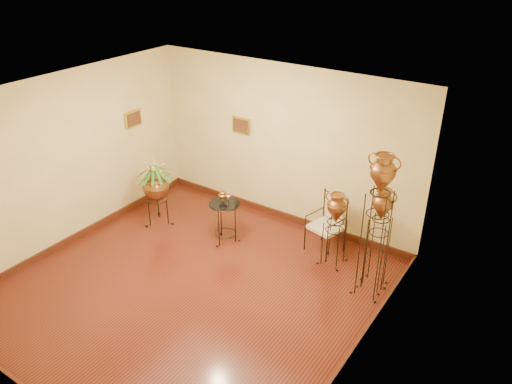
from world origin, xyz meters
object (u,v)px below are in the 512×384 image
Objects in this scene: amphora_tall at (376,226)px; amphora_mid at (378,239)px; planter_urn at (156,185)px; side_table at (225,221)px; armchair at (325,225)px.

amphora_tall is 0.34m from amphora_mid.
amphora_tall is 1.64× the size of planter_urn.
amphora_mid reaches higher than side_table.
armchair reaches higher than side_table.
planter_urn is at bearing -173.78° from amphora_mid.
planter_urn is (-3.87, -0.26, -0.37)m from amphora_tall.
amphora_tall is 1.35× the size of amphora_mid.
amphora_mid is 2.56m from side_table.
planter_urn reaches higher than side_table.
armchair is (-1.01, 0.42, -0.33)m from amphora_mid.
amphora_mid is at bearing 6.22° from planter_urn.
amphora_mid is 1.75× the size of side_table.
amphora_tall is 2.27× the size of armchair.
planter_urn is (-3.87, -0.42, -0.07)m from amphora_mid.
side_table is (-2.51, -0.25, -0.43)m from amphora_mid.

